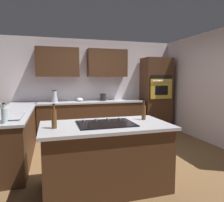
# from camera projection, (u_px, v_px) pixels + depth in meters

# --- Properties ---
(ground_plane) EXTENTS (14.00, 14.00, 0.00)m
(ground_plane) POSITION_uv_depth(u_px,v_px,m) (112.00, 155.00, 4.22)
(ground_plane) COLOR brown
(wall_back) EXTENTS (6.00, 0.44, 2.60)m
(wall_back) POSITION_uv_depth(u_px,v_px,m) (90.00, 80.00, 5.99)
(wall_back) COLOR silver
(wall_back) RESTS_ON ground
(wall_left) EXTENTS (0.10, 4.00, 2.60)m
(wall_left) POSITION_uv_depth(u_px,v_px,m) (207.00, 88.00, 5.04)
(wall_left) COLOR silver
(wall_left) RESTS_ON ground
(lower_cabinets_back) EXTENTS (2.80, 0.60, 0.86)m
(lower_cabinets_back) POSITION_uv_depth(u_px,v_px,m) (91.00, 118.00, 5.78)
(lower_cabinets_back) COLOR #472B19
(lower_cabinets_back) RESTS_ON ground
(countertop_back) EXTENTS (2.84, 0.64, 0.04)m
(countertop_back) POSITION_uv_depth(u_px,v_px,m) (91.00, 102.00, 5.74)
(countertop_back) COLOR #B2B2B7
(countertop_back) RESTS_ON lower_cabinets_back
(lower_cabinets_side) EXTENTS (0.60, 2.90, 0.86)m
(lower_cabinets_side) POSITION_uv_depth(u_px,v_px,m) (17.00, 133.00, 4.19)
(lower_cabinets_side) COLOR #472B19
(lower_cabinets_side) RESTS_ON ground
(countertop_side) EXTENTS (0.64, 2.94, 0.04)m
(countertop_side) POSITION_uv_depth(u_px,v_px,m) (15.00, 111.00, 4.14)
(countertop_side) COLOR #B2B2B7
(countertop_side) RESTS_ON lower_cabinets_side
(island_base) EXTENTS (1.65, 0.86, 0.86)m
(island_base) POSITION_uv_depth(u_px,v_px,m) (106.00, 157.00, 2.92)
(island_base) COLOR #472B19
(island_base) RESTS_ON ground
(island_top) EXTENTS (1.73, 0.94, 0.04)m
(island_top) POSITION_uv_depth(u_px,v_px,m) (106.00, 126.00, 2.87)
(island_top) COLOR #B2B2B7
(island_top) RESTS_ON island_base
(wall_oven) EXTENTS (0.80, 0.66, 2.11)m
(wall_oven) POSITION_uv_depth(u_px,v_px,m) (156.00, 94.00, 6.25)
(wall_oven) COLOR #472B19
(wall_oven) RESTS_ON ground
(sink_unit) EXTENTS (0.46, 0.70, 0.23)m
(sink_unit) POSITION_uv_depth(u_px,v_px,m) (7.00, 116.00, 3.37)
(sink_unit) COLOR #515456
(sink_unit) RESTS_ON countertop_side
(cooktop) EXTENTS (0.76, 0.56, 0.03)m
(cooktop) POSITION_uv_depth(u_px,v_px,m) (106.00, 123.00, 2.88)
(cooktop) COLOR black
(cooktop) RESTS_ON island_top
(blender) EXTENTS (0.15, 0.15, 0.32)m
(blender) POSITION_uv_depth(u_px,v_px,m) (55.00, 97.00, 5.50)
(blender) COLOR silver
(blender) RESTS_ON countertop_back
(mixing_bowl) EXTENTS (0.18, 0.18, 0.10)m
(mixing_bowl) POSITION_uv_depth(u_px,v_px,m) (80.00, 100.00, 5.69)
(mixing_bowl) COLOR white
(mixing_bowl) RESTS_ON countertop_back
(kettle) EXTENTS (0.17, 0.17, 0.20)m
(kettle) POSITION_uv_depth(u_px,v_px,m) (103.00, 97.00, 5.86)
(kettle) COLOR #262628
(kettle) RESTS_ON countertop_back
(dish_soap_bottle) EXTENTS (0.08, 0.08, 0.29)m
(dish_soap_bottle) POSITION_uv_depth(u_px,v_px,m) (4.00, 115.00, 2.91)
(dish_soap_bottle) COLOR silver
(dish_soap_bottle) RESTS_ON countertop_side
(oil_bottle) EXTENTS (0.06, 0.06, 0.31)m
(oil_bottle) POSITION_uv_depth(u_px,v_px,m) (54.00, 118.00, 2.61)
(oil_bottle) COLOR brown
(oil_bottle) RESTS_ON island_top
(second_bottle) EXTENTS (0.06, 0.06, 0.29)m
(second_bottle) POSITION_uv_depth(u_px,v_px,m) (144.00, 112.00, 3.17)
(second_bottle) COLOR brown
(second_bottle) RESTS_ON island_top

